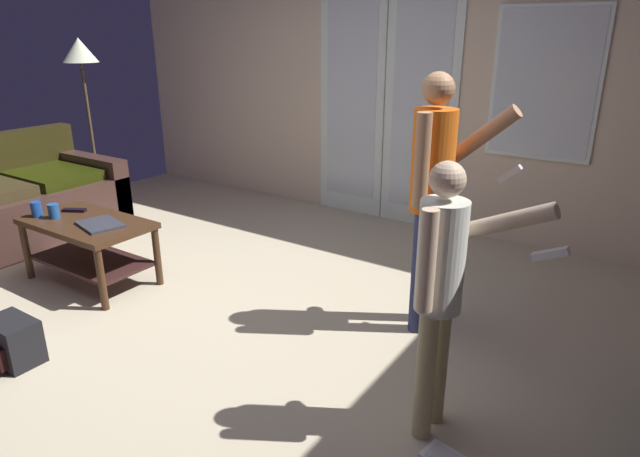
# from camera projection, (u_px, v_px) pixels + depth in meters

# --- Properties ---
(ground_plane) EXTENTS (6.26, 4.91, 0.02)m
(ground_plane) POSITION_uv_depth(u_px,v_px,m) (212.00, 317.00, 3.53)
(ground_plane) COLOR #B8AB8F
(wall_back_with_doors) EXTENTS (6.26, 0.09, 2.82)m
(wall_back_with_doors) POSITION_uv_depth(u_px,v_px,m) (394.00, 73.00, 4.93)
(wall_back_with_doors) COLOR beige
(wall_back_with_doors) RESTS_ON ground_plane
(coffee_table) EXTENTS (0.95, 0.53, 0.47)m
(coffee_table) POSITION_uv_depth(u_px,v_px,m) (89.00, 238.00, 3.90)
(coffee_table) COLOR #3D2616
(coffee_table) RESTS_ON ground_plane
(person_adult) EXTENTS (0.57, 0.42, 1.53)m
(person_adult) POSITION_uv_depth(u_px,v_px,m) (434.00, 183.00, 3.11)
(person_adult) COLOR navy
(person_adult) RESTS_ON ground_plane
(person_child) EXTENTS (0.57, 0.34, 1.26)m
(person_child) POSITION_uv_depth(u_px,v_px,m) (442.00, 279.00, 2.28)
(person_child) COLOR tan
(person_child) RESTS_ON ground_plane
(floor_lamp) EXTENTS (0.34, 0.34, 1.67)m
(floor_lamp) POSITION_uv_depth(u_px,v_px,m) (81.00, 62.00, 5.36)
(floor_lamp) COLOR #2C2525
(floor_lamp) RESTS_ON ground_plane
(backpack) EXTENTS (0.30, 0.23, 0.25)m
(backpack) POSITION_uv_depth(u_px,v_px,m) (12.00, 342.00, 3.00)
(backpack) COLOR black
(backpack) RESTS_ON ground_plane
(laptop_closed) EXTENTS (0.36, 0.31, 0.02)m
(laptop_closed) POSITION_uv_depth(u_px,v_px,m) (100.00, 224.00, 3.76)
(laptop_closed) COLOR #343640
(laptop_closed) RESTS_ON coffee_table
(cup_near_edge) EXTENTS (0.08, 0.08, 0.10)m
(cup_near_edge) POSITION_uv_depth(u_px,v_px,m) (54.00, 211.00, 3.89)
(cup_near_edge) COLOR #1E4F97
(cup_near_edge) RESTS_ON coffee_table
(cup_by_laptop) EXTENTS (0.07, 0.07, 0.11)m
(cup_by_laptop) POSITION_uv_depth(u_px,v_px,m) (36.00, 209.00, 3.92)
(cup_by_laptop) COLOR #1A48A2
(cup_by_laptop) RESTS_ON coffee_table
(tv_remote_black) EXTENTS (0.17, 0.13, 0.02)m
(tv_remote_black) POSITION_uv_depth(u_px,v_px,m) (74.00, 210.00, 4.04)
(tv_remote_black) COLOR black
(tv_remote_black) RESTS_ON coffee_table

